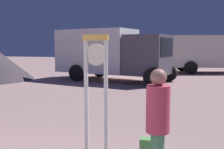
{
  "coord_description": "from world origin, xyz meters",
  "views": [
    {
      "loc": [
        2.19,
        -2.13,
        1.94
      ],
      "look_at": [
        0.29,
        4.54,
        1.2
      ],
      "focal_mm": 42.68,
      "sensor_mm": 36.0,
      "label": 1
    }
  ],
  "objects": [
    {
      "name": "standing_clock",
      "position": [
        0.72,
        2.04,
        1.29
      ],
      "size": [
        0.43,
        0.11,
        2.13
      ],
      "color": "white",
      "rests_on": "ground_plane"
    },
    {
      "name": "person_near_clock",
      "position": [
        1.83,
        1.36,
        0.92
      ],
      "size": [
        0.32,
        0.32,
        1.65
      ],
      "color": "#4B925E",
      "rests_on": "ground_plane"
    },
    {
      "name": "box_truck_far",
      "position": [
        3.76,
        18.46,
        1.52
      ],
      "size": [
        7.09,
        4.12,
        2.69
      ],
      "color": "beige",
      "rests_on": "ground_plane"
    },
    {
      "name": "box_truck_near",
      "position": [
        -2.05,
        12.3,
        1.58
      ],
      "size": [
        6.96,
        4.02,
        2.87
      ],
      "color": "white",
      "rests_on": "ground_plane"
    }
  ]
}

